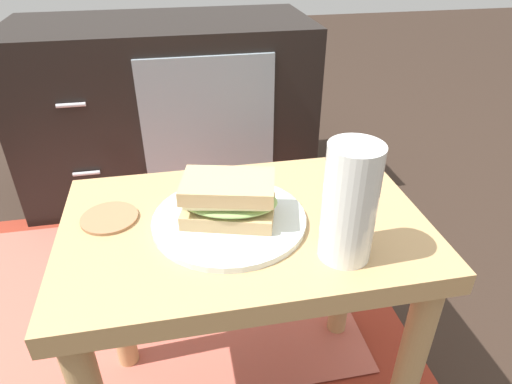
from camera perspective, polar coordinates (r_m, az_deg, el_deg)
side_table at (r=0.75m, az=-1.38°, el=-9.26°), size 0.56×0.36×0.46m
tv_cabinet at (r=1.62m, az=-11.04°, el=10.37°), size 0.96×0.46×0.58m
area_rug at (r=1.26m, az=-14.11°, el=-12.35°), size 1.26×0.85×0.01m
plate at (r=0.69m, az=-3.40°, el=-3.48°), size 0.24×0.24×0.01m
sandwich_front at (r=0.67m, az=-3.50°, el=-0.85°), size 0.17×0.13×0.07m
beer_glass at (r=0.60m, az=11.73°, el=-1.78°), size 0.07×0.07×0.17m
coaster at (r=0.74m, az=-18.06°, el=-3.14°), size 0.09×0.09×0.01m
paper_bag at (r=1.24m, az=2.78°, el=-3.70°), size 0.21×0.17×0.31m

